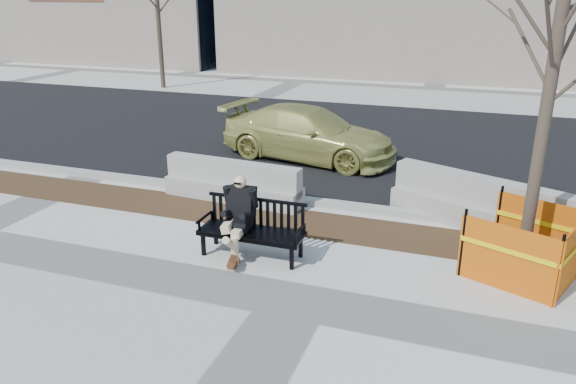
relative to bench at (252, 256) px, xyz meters
name	(u,v)px	position (x,y,z in m)	size (l,w,h in m)	color
ground	(296,300)	(1.10, -1.06, 0.00)	(120.00, 120.00, 0.00)	beige
mulch_strip	(342,228)	(1.10, 1.54, 0.00)	(40.00, 1.20, 0.02)	#47301C
asphalt_street	(397,144)	(1.10, 7.74, 0.00)	(60.00, 10.40, 0.01)	black
curb	(355,207)	(1.10, 2.49, 0.06)	(60.00, 0.25, 0.12)	#9E9B93
bench	(252,256)	(0.00, 0.00, 0.00)	(1.72, 0.62, 0.92)	black
seated_man	(240,252)	(-0.23, 0.04, 0.00)	(0.55, 0.91, 1.28)	black
tree_fence	(520,273)	(4.04, 0.80, 0.00)	(2.13, 2.13, 5.32)	orange
sedan	(308,158)	(-0.80, 5.55, 0.00)	(1.81, 4.46, 1.29)	tan
jersey_barrier_left	(234,200)	(-1.34, 2.20, 0.00)	(2.91, 0.58, 0.83)	#A09D96
jersey_barrier_right	(478,227)	(3.39, 2.42, 0.00)	(3.30, 0.66, 0.95)	#9A9890
far_tree_left	(164,87)	(-10.06, 13.85, 0.00)	(2.19, 2.19, 5.91)	#473D2D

